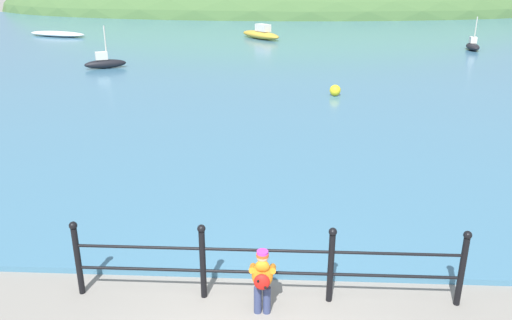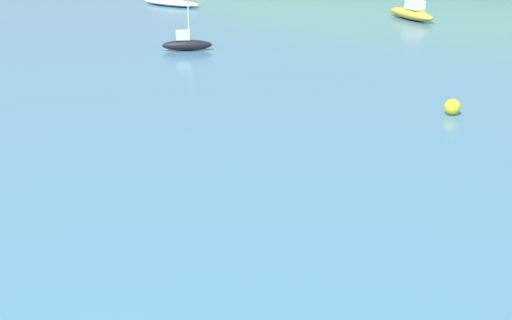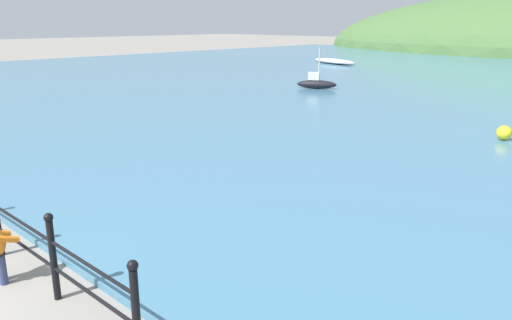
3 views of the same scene
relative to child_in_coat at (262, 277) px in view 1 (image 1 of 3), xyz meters
The scene contains 9 objects.
water 30.86m from the child_in_coat, 90.16° to the left, with size 80.00×60.00×0.10m, color teal.
far_hillside 69.91m from the child_in_coat, 90.07° to the left, with size 79.79×43.88×15.99m.
iron_railing 0.36m from the child_in_coat, 82.57° to the left, with size 5.72×0.12×1.21m.
child_in_coat is the anchor object (origin of this frame).
boat_mid_harbor 29.73m from the child_in_coat, 65.37° to the left, with size 0.92×2.11×2.07m.
boat_far_left 37.62m from the child_in_coat, 117.55° to the left, with size 5.42×3.32×0.37m.
boat_white_sailboat 32.42m from the child_in_coat, 92.41° to the left, with size 3.57×4.21×1.10m.
boat_far_right 21.13m from the child_in_coat, 114.56° to the left, with size 2.10×1.46×2.11m.
mooring_buoy 13.73m from the child_in_coat, 80.14° to the left, with size 0.44×0.44×0.44m, color yellow.
Camera 1 is at (0.30, -4.79, 4.53)m, focal length 35.00 mm.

